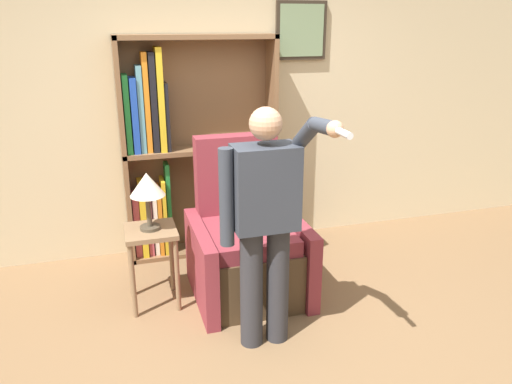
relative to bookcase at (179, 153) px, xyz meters
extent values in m
plane|color=brown|center=(0.37, -1.87, -0.96)|extent=(14.00, 14.00, 0.00)
cube|color=beige|center=(0.37, 0.16, 0.44)|extent=(8.00, 0.06, 2.80)
cube|color=#33281E|center=(1.17, 0.11, 1.03)|extent=(0.48, 0.04, 0.51)
cube|color=gray|center=(1.17, 0.09, 1.03)|extent=(0.42, 0.01, 0.45)
cube|color=brown|center=(-0.48, -0.02, 0.02)|extent=(0.04, 0.28, 1.97)
cube|color=brown|center=(0.85, -0.02, 0.02)|extent=(0.04, 0.28, 1.97)
cube|color=brown|center=(0.19, 0.11, 0.02)|extent=(1.37, 0.01, 1.97)
cube|color=brown|center=(0.19, -0.02, -0.94)|extent=(1.37, 0.28, 0.04)
cube|color=brown|center=(0.19, -0.02, 0.02)|extent=(1.37, 0.28, 0.04)
cube|color=brown|center=(0.19, -0.02, 0.99)|extent=(1.37, 0.28, 0.04)
cube|color=#BC4C56|center=(-0.42, -0.02, -0.63)|extent=(0.06, 0.17, 0.59)
cube|color=gold|center=(-0.36, -0.02, -0.57)|extent=(0.05, 0.23, 0.70)
cube|color=#BC4C56|center=(-0.31, -0.02, -0.56)|extent=(0.04, 0.19, 0.72)
cube|color=white|center=(-0.26, -0.02, -0.61)|extent=(0.04, 0.17, 0.62)
cube|color=orange|center=(-0.21, -0.02, -0.60)|extent=(0.03, 0.22, 0.64)
cube|color=gold|center=(-0.17, -0.02, -0.57)|extent=(0.03, 0.23, 0.70)
cube|color=#238438|center=(-0.13, -0.02, -0.50)|extent=(0.04, 0.17, 0.84)
cube|color=#238438|center=(-0.42, -0.02, 0.37)|extent=(0.05, 0.21, 0.66)
cube|color=#1E47B2|center=(-0.36, -0.02, 0.36)|extent=(0.05, 0.21, 0.63)
cube|color=#5B99A8|center=(-0.31, -0.02, 0.41)|extent=(0.05, 0.18, 0.73)
cube|color=orange|center=(-0.26, -0.02, 0.46)|extent=(0.04, 0.17, 0.83)
cube|color=black|center=(-0.20, -0.02, 0.46)|extent=(0.05, 0.20, 0.83)
cube|color=gold|center=(-0.14, -0.02, 0.48)|extent=(0.05, 0.22, 0.87)
cube|color=black|center=(-0.10, -0.02, 0.33)|extent=(0.03, 0.20, 0.58)
cube|color=#4C3823|center=(0.38, -0.93, -0.73)|extent=(0.66, 0.80, 0.46)
cube|color=maroon|center=(0.38, -0.97, -0.44)|extent=(0.62, 0.68, 0.12)
cube|color=maroon|center=(0.38, -0.57, -0.24)|extent=(0.66, 0.16, 0.99)
cube|color=maroon|center=(0.00, -0.93, -0.66)|extent=(0.10, 0.88, 0.61)
cube|color=maroon|center=(0.75, -0.93, -0.66)|extent=(0.10, 0.88, 0.61)
cylinder|color=#2D2D33|center=(0.22, -1.55, -0.54)|extent=(0.15, 0.15, 0.84)
cylinder|color=#2D2D33|center=(0.40, -1.55, -0.54)|extent=(0.15, 0.15, 0.84)
cube|color=#333842|center=(0.31, -1.55, 0.14)|extent=(0.40, 0.24, 0.53)
sphere|color=tan|center=(0.31, -1.55, 0.54)|extent=(0.20, 0.20, 0.20)
cylinder|color=#333842|center=(0.06, -1.55, 0.10)|extent=(0.09, 0.09, 0.62)
cylinder|color=#333842|center=(0.53, -1.66, 0.49)|extent=(0.09, 0.28, 0.23)
cylinder|color=#333842|center=(0.53, -1.90, 0.58)|extent=(0.08, 0.27, 0.10)
sphere|color=tan|center=(0.53, -2.03, 0.59)|extent=(0.09, 0.09, 0.09)
cylinder|color=white|center=(0.53, -2.13, 0.59)|extent=(0.04, 0.15, 0.04)
cube|color=#846647|center=(-0.36, -0.84, -0.36)|extent=(0.38, 0.38, 0.04)
cylinder|color=#846647|center=(-0.52, -1.00, -0.67)|extent=(0.04, 0.04, 0.58)
cylinder|color=#846647|center=(-0.20, -1.00, -0.67)|extent=(0.04, 0.04, 0.58)
cylinder|color=#846647|center=(-0.52, -0.69, -0.67)|extent=(0.04, 0.04, 0.58)
cylinder|color=#846647|center=(-0.20, -0.69, -0.67)|extent=(0.04, 0.04, 0.58)
cylinder|color=#4C4233|center=(-0.36, -0.84, -0.33)|extent=(0.15, 0.15, 0.02)
cylinder|color=#4C4233|center=(-0.36, -0.84, -0.20)|extent=(0.04, 0.04, 0.24)
cone|color=beige|center=(-0.36, -0.84, 0.00)|extent=(0.25, 0.25, 0.17)
camera|label=1|loc=(-0.57, -4.32, 1.12)|focal=35.00mm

